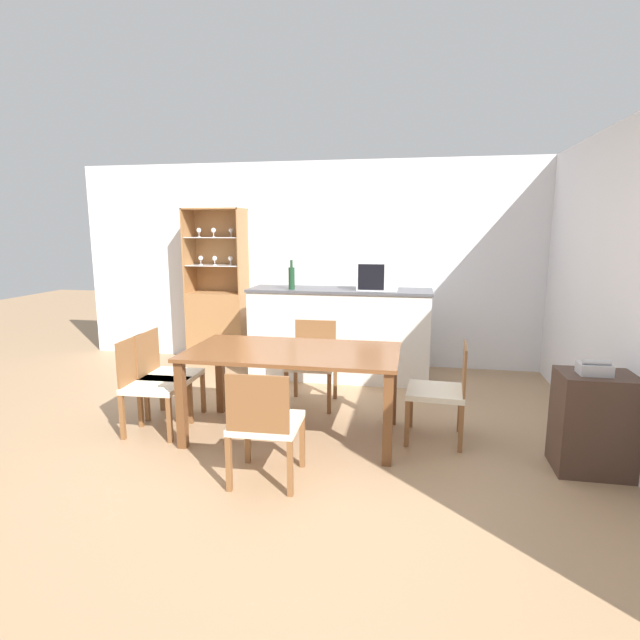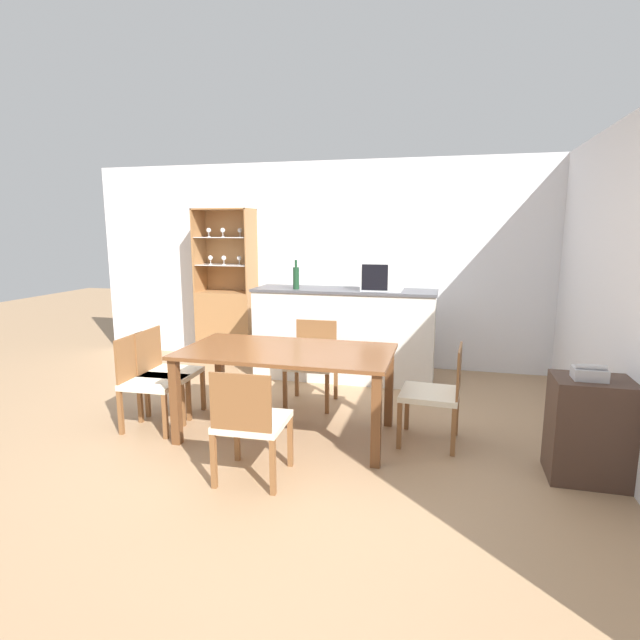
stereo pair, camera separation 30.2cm
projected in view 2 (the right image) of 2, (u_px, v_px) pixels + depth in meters
name	position (u px, v px, depth m)	size (l,w,h in m)	color
ground_plane	(274.00, 444.00, 4.05)	(18.00, 18.00, 0.00)	#A37F5B
wall_back	(342.00, 264.00, 6.33)	(6.80, 0.06, 2.55)	silver
wall_right	(634.00, 293.00, 3.48)	(0.06, 4.60, 2.55)	silver
kitchen_counter	(344.00, 334.00, 5.75)	(2.07, 0.58, 1.05)	silver
display_cabinet	(227.00, 315.00, 6.60)	(0.75, 0.40, 1.97)	#A37042
dining_table	(287.00, 361.00, 4.13)	(1.73, 0.93, 0.74)	brown
dining_chair_side_left_near	(150.00, 381.00, 4.33)	(0.47, 0.47, 0.81)	beige
dining_chair_head_far	(312.00, 362.00, 4.93)	(0.46, 0.46, 0.81)	beige
dining_chair_side_right_far	(435.00, 393.00, 4.00)	(0.48, 0.48, 0.81)	beige
dining_chair_head_near	(251.00, 422.00, 3.40)	(0.47, 0.47, 0.81)	beige
dining_chair_side_left_far	(167.00, 372.00, 4.59)	(0.47, 0.47, 0.81)	beige
microwave	(382.00, 276.00, 5.51)	(0.44, 0.34, 0.32)	silver
wine_bottle	(296.00, 277.00, 5.62)	(0.07, 0.07, 0.33)	#193D23
side_cabinet	(589.00, 429.00, 3.43)	(0.51, 0.39, 0.72)	#422D23
telephone	(590.00, 373.00, 3.34)	(0.21, 0.15, 0.11)	#B7B7BC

